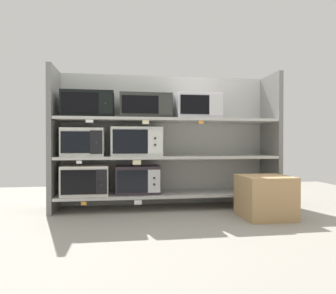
# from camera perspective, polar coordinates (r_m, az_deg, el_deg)

# --- Properties ---
(ground) EXTENTS (6.43, 6.00, 0.02)m
(ground) POSITION_cam_1_polar(r_m,az_deg,el_deg) (2.62, 3.30, -15.77)
(ground) COLOR gray
(back_panel) EXTENTS (2.63, 0.04, 1.55)m
(back_panel) POSITION_cam_1_polar(r_m,az_deg,el_deg) (3.75, -0.58, 1.30)
(back_panel) COLOR #B2B2AD
(back_panel) RESTS_ON ground
(upright_left) EXTENTS (0.05, 0.48, 1.55)m
(upright_left) POSITION_cam_1_polar(r_m,az_deg,el_deg) (3.54, -20.39, 1.31)
(upright_left) COLOR slate
(upright_left) RESTS_ON ground
(upright_right) EXTENTS (0.05, 0.48, 1.55)m
(upright_right) POSITION_cam_1_polar(r_m,az_deg,el_deg) (3.88, 18.53, 1.25)
(upright_right) COLOR slate
(upright_right) RESTS_ON ground
(shelf_0) EXTENTS (2.43, 0.48, 0.03)m
(shelf_0) POSITION_cam_1_polar(r_m,az_deg,el_deg) (3.54, 0.00, -8.66)
(shelf_0) COLOR beige
(shelf_0) RESTS_ON ground
(microwave_0) EXTENTS (0.49, 0.43, 0.32)m
(microwave_0) POSITION_cam_1_polar(r_m,az_deg,el_deg) (3.50, -14.95, -5.90)
(microwave_0) COLOR silver
(microwave_0) RESTS_ON shelf_0
(microwave_1) EXTENTS (0.49, 0.36, 0.31)m
(microwave_1) POSITION_cam_1_polar(r_m,az_deg,el_deg) (3.48, -5.63, -6.02)
(microwave_1) COLOR #31272F
(microwave_1) RESTS_ON shelf_0
(price_tag_0) EXTENTS (0.05, 0.00, 0.03)m
(price_tag_0) POSITION_cam_1_polar(r_m,az_deg,el_deg) (3.29, -15.33, -10.04)
(price_tag_0) COLOR orange
(price_tag_1) EXTENTS (0.08, 0.00, 0.04)m
(price_tag_1) POSITION_cam_1_polar(r_m,az_deg,el_deg) (3.28, -5.59, -10.18)
(price_tag_1) COLOR white
(shelf_1) EXTENTS (2.43, 0.48, 0.03)m
(shelf_1) POSITION_cam_1_polar(r_m,az_deg,el_deg) (3.50, 0.00, -1.88)
(shelf_1) COLOR beige
(microwave_2) EXTENTS (0.45, 0.39, 0.31)m
(microwave_2) POSITION_cam_1_polar(r_m,az_deg,el_deg) (3.48, -15.36, 0.85)
(microwave_2) COLOR silver
(microwave_2) RESTS_ON shelf_1
(microwave_3) EXTENTS (0.56, 0.37, 0.32)m
(microwave_3) POSITION_cam_1_polar(r_m,az_deg,el_deg) (3.46, -5.86, 0.99)
(microwave_3) COLOR silver
(microwave_3) RESTS_ON shelf_1
(price_tag_2) EXTENTS (0.05, 0.00, 0.03)m
(price_tag_2) POSITION_cam_1_polar(r_m,az_deg,el_deg) (3.25, -16.15, -2.72)
(price_tag_2) COLOR white
(price_tag_3) EXTENTS (0.09, 0.00, 0.05)m
(price_tag_3) POSITION_cam_1_polar(r_m,az_deg,el_deg) (3.22, -5.77, -2.87)
(price_tag_3) COLOR beige
(shelf_2) EXTENTS (2.43, 0.48, 0.03)m
(shelf_2) POSITION_cam_1_polar(r_m,az_deg,el_deg) (3.51, 0.00, 4.97)
(shelf_2) COLOR beige
(microwave_4) EXTENTS (0.55, 0.36, 0.28)m
(microwave_4) POSITION_cam_1_polar(r_m,az_deg,el_deg) (3.50, -14.53, 7.54)
(microwave_4) COLOR black
(microwave_4) RESTS_ON shelf_2
(microwave_5) EXTENTS (0.57, 0.41, 0.27)m
(microwave_5) POSITION_cam_1_polar(r_m,az_deg,el_deg) (3.49, -4.25, 7.44)
(microwave_5) COLOR #31332F
(microwave_5) RESTS_ON shelf_2
(microwave_6) EXTENTS (0.50, 0.40, 0.29)m
(microwave_6) POSITION_cam_1_polar(r_m,az_deg,el_deg) (3.58, 5.37, 7.42)
(microwave_6) COLOR silver
(microwave_6) RESTS_ON shelf_2
(price_tag_4) EXTENTS (0.08, 0.00, 0.03)m
(price_tag_4) POSITION_cam_1_polar(r_m,az_deg,el_deg) (3.24, -14.35, 4.68)
(price_tag_4) COLOR white
(price_tag_5) EXTENTS (0.07, 0.00, 0.04)m
(price_tag_5) POSITION_cam_1_polar(r_m,az_deg,el_deg) (3.23, -4.14, 4.63)
(price_tag_5) COLOR beige
(price_tag_6) EXTENTS (0.05, 0.00, 0.03)m
(price_tag_6) POSITION_cam_1_polar(r_m,az_deg,el_deg) (3.33, 6.15, 4.59)
(price_tag_6) COLOR orange
(shipping_carton) EXTENTS (0.47, 0.47, 0.41)m
(shipping_carton) POSITION_cam_1_polar(r_m,az_deg,el_deg) (3.22, 17.53, -8.76)
(shipping_carton) COLOR tan
(shipping_carton) RESTS_ON ground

